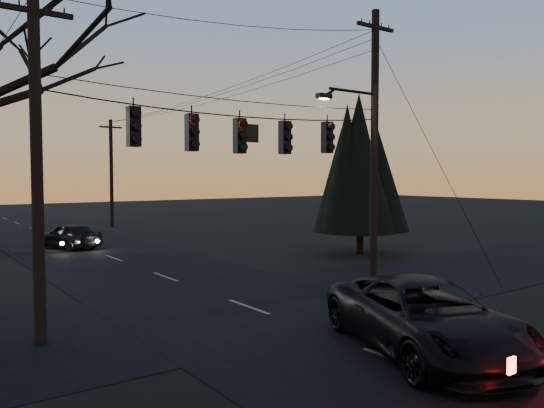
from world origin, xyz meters
TOP-DOWN VIEW (x-y plane):
  - main_road at (0.00, 20.00)m, footprint 8.00×120.00m
  - cross_road at (0.00, 10.00)m, footprint 60.00×7.00m
  - utility_pole_right at (5.50, 10.00)m, footprint 5.00×0.30m
  - utility_pole_left at (-6.00, 10.00)m, footprint 1.80×0.30m
  - utility_pole_far_r at (5.50, 38.00)m, footprint 1.80×0.30m
  - span_signal_assembly at (-0.24, 10.00)m, footprint 11.50×0.44m
  - evergreen_right at (10.79, 15.88)m, footprint 4.25×4.25m
  - suv_near at (0.91, 4.09)m, footprint 4.63×6.51m
  - sedan_oncoming_a at (-0.80, 26.95)m, footprint 3.12×4.51m

SIDE VIEW (x-z plane):
  - utility_pole_right at x=5.50m, z-range -5.00..5.00m
  - utility_pole_left at x=-6.00m, z-range -4.25..4.25m
  - utility_pole_far_r at x=5.50m, z-range -4.25..4.25m
  - cross_road at x=0.00m, z-range 0.00..0.02m
  - main_road at x=0.00m, z-range 0.00..0.02m
  - sedan_oncoming_a at x=-0.80m, z-range 0.00..1.43m
  - suv_near at x=0.91m, z-range 0.00..1.65m
  - evergreen_right at x=10.79m, z-range 0.59..7.75m
  - span_signal_assembly at x=-0.24m, z-range 4.54..6.06m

